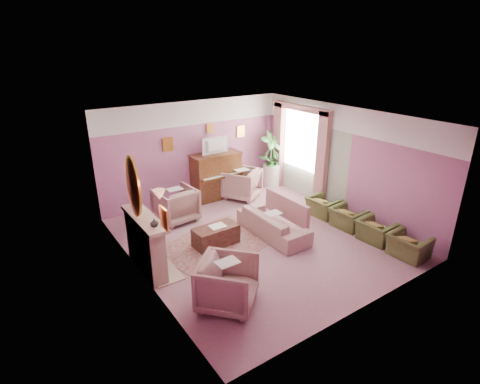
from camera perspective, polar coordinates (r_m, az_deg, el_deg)
floor at (r=8.81m, az=2.62°, el=-7.00°), size 5.50×6.00×0.01m
ceiling at (r=7.85m, az=2.97°, el=11.21°), size 5.50×6.00×0.01m
wall_back at (r=10.66m, az=-6.96°, el=6.19°), size 5.50×0.02×2.80m
wall_front at (r=6.30m, az=19.42°, el=-6.35°), size 5.50×0.02×2.80m
wall_left at (r=7.04m, az=-15.48°, el=-2.82°), size 0.02×6.00×2.80m
wall_right at (r=10.04m, az=15.51°, el=4.57°), size 0.02×6.00×2.80m
picture_rail_band at (r=10.41m, az=-7.20°, el=11.88°), size 5.50×0.01×0.65m
stripe_panel at (r=10.97m, az=10.20°, el=4.68°), size 0.01×3.00×2.15m
fireplace_surround at (r=7.64m, az=-14.21°, el=-7.84°), size 0.30×1.40×1.10m
fireplace_inset at (r=7.74m, az=-13.41°, el=-8.62°), size 0.18×0.72×0.68m
fire_ember at (r=7.84m, az=-13.02°, el=-9.68°), size 0.06×0.54×0.10m
mantel_shelf at (r=7.39m, az=-14.40°, el=-3.93°), size 0.40×1.55×0.07m
hearth at (r=7.97m, az=-12.49°, el=-10.85°), size 0.55×1.50×0.02m
mirror_frame at (r=7.09m, az=-15.96°, el=0.78°), size 0.04×0.72×1.20m
mirror_glass at (r=7.09m, az=-15.77°, el=0.82°), size 0.01×0.60×1.06m
sconce_shade at (r=6.12m, az=-12.20°, el=-0.40°), size 0.20×0.20×0.16m
piano at (r=10.84m, az=-3.65°, el=2.43°), size 1.40×0.60×1.30m
piano_keyshelf at (r=10.54m, az=-2.69°, el=2.27°), size 1.30×0.12×0.06m
piano_keys at (r=10.52m, az=-2.69°, el=2.47°), size 1.20×0.08×0.02m
piano_top at (r=10.64m, az=-3.73°, el=5.78°), size 1.45×0.65×0.04m
television at (r=10.52m, az=-3.63°, el=7.24°), size 0.80×0.12×0.48m
print_back_left at (r=10.21m, az=-10.94°, el=7.13°), size 0.30×0.03×0.38m
print_back_right at (r=11.30m, az=0.12°, el=9.24°), size 0.26×0.03×0.34m
print_back_mid at (r=10.71m, az=-4.60°, el=9.67°), size 0.22×0.03×0.26m
print_left_wall at (r=5.89m, az=-11.50°, el=-4.00°), size 0.03×0.28×0.36m
window_blind at (r=10.95m, az=9.37°, el=8.11°), size 0.03×1.40×1.80m
curtain_left at (r=10.37m, az=12.37°, el=4.83°), size 0.16×0.34×2.60m
curtain_right at (r=11.66m, az=5.87°, el=7.09°), size 0.16×0.34×2.60m
pelmet at (r=10.73m, az=9.34°, el=12.52°), size 0.16×2.20×0.16m
mantel_plant at (r=7.80m, az=-15.87°, el=-1.30°), size 0.16×0.16×0.28m
mantel_vase at (r=6.91m, az=-12.94°, el=-4.61°), size 0.16×0.16×0.16m
area_rug at (r=8.57m, az=-3.51°, el=-7.85°), size 2.86×2.35×0.01m
coffee_table at (r=8.43m, az=-3.71°, el=-6.68°), size 1.01×0.53×0.45m
table_paper at (r=8.35m, az=-3.45°, el=-5.20°), size 0.35×0.28×0.01m
sofa at (r=8.80m, az=5.06°, el=-4.20°), size 0.65×1.95×0.79m
sofa_throw at (r=8.95m, az=7.10°, el=-2.37°), size 0.10×1.48×0.54m
floral_armchair_left at (r=9.57m, az=-9.80°, el=-1.64°), size 0.93×0.93×0.97m
floral_armchair_right at (r=10.83m, az=0.29°, el=1.51°), size 0.93×0.93×0.97m
floral_armchair_front at (r=6.52m, az=-1.89°, el=-13.43°), size 0.93×0.93×0.97m
olive_chair_a at (r=8.68m, az=24.37°, el=-7.04°), size 0.55×0.78×0.67m
olive_chair_b at (r=9.06m, az=20.06°, el=-5.14°), size 0.55×0.78×0.67m
olive_chair_c at (r=9.50m, az=16.14°, el=-3.38°), size 0.55×0.78×0.67m
olive_chair_d at (r=9.98m, az=12.59°, el=-1.76°), size 0.55×0.78×0.67m
side_table at (r=11.81m, az=4.76°, el=2.51°), size 0.52×0.52×0.70m
side_plant_big at (r=11.65m, az=4.84°, el=4.92°), size 0.30×0.30×0.34m
side_plant_small at (r=11.66m, az=5.61°, el=4.75°), size 0.16×0.16×0.28m
palm_pot at (r=11.82m, az=4.64°, el=1.60°), size 0.34×0.34×0.34m
palm_plant at (r=11.55m, az=4.77°, el=5.75°), size 0.76×0.76×1.44m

